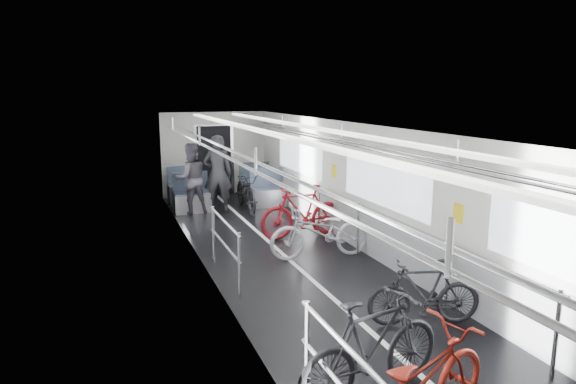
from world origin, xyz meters
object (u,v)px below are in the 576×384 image
object	(u,v)px
bike_right_mid	(321,232)
bike_aisle	(246,191)
bike_left_mid	(372,347)
person_standing	(218,174)
bike_right_far	(302,211)
person_seated	(191,179)
bike_right_near	(424,292)
bike_left_near	(417,383)

from	to	relation	value
bike_right_mid	bike_aisle	xyz separation A→B (m)	(-0.23, 4.19, -0.01)
bike_right_mid	bike_left_mid	bearing A→B (deg)	-13.25
bike_left_mid	person_standing	bearing A→B (deg)	-14.14
bike_right_mid	bike_right_far	bearing A→B (deg)	175.93
bike_right_mid	person_seated	distance (m)	4.61
bike_right_mid	person_standing	size ratio (longest dim) A/B	0.97
bike_left_mid	bike_aisle	bearing A→B (deg)	-19.11
bike_right_far	person_standing	size ratio (longest dim) A/B	0.94
bike_left_mid	bike_right_near	bearing A→B (deg)	-62.26
bike_right_far	bike_aisle	world-z (taller)	bike_right_far
bike_left_near	bike_right_near	size ratio (longest dim) A/B	1.21
bike_right_far	bike_aisle	bearing A→B (deg)	-173.00
bike_right_far	person_standing	xyz separation A→B (m)	(-1.14, 2.82, 0.42)
bike_right_far	bike_right_mid	bearing A→B (deg)	-9.16
person_standing	bike_aisle	bearing A→B (deg)	-167.00
bike_left_mid	bike_aisle	xyz separation A→B (m)	(1.03, 8.33, -0.04)
bike_left_mid	person_seated	bearing A→B (deg)	-9.64
person_standing	bike_left_mid	bearing A→B (deg)	100.89
bike_left_mid	bike_aisle	size ratio (longest dim) A/B	0.95
bike_right_mid	person_standing	world-z (taller)	person_standing
bike_right_near	bike_left_near	bearing A→B (deg)	-21.21
bike_right_near	person_seated	size ratio (longest dim) A/B	0.85
bike_aisle	bike_left_mid	bearing A→B (deg)	-95.27
bike_left_near	bike_right_far	bearing A→B (deg)	-27.83
bike_right_near	bike_aisle	world-z (taller)	bike_aisle
bike_right_far	bike_right_near	bearing A→B (deg)	-1.77
person_standing	bike_right_far	bearing A→B (deg)	125.06
bike_left_mid	bike_right_near	size ratio (longest dim) A/B	1.19
bike_left_mid	bike_right_mid	size ratio (longest dim) A/B	0.93
bike_right_near	bike_right_mid	world-z (taller)	bike_right_mid
bike_right_mid	bike_right_far	xyz separation A→B (m)	(0.19, 1.37, 0.05)
bike_left_mid	bike_aisle	world-z (taller)	bike_left_mid
bike_right_near	bike_right_far	world-z (taller)	bike_right_far
bike_left_near	person_standing	xyz separation A→B (m)	(0.19, 8.93, 0.50)
bike_right_near	person_seated	distance (m)	7.48
bike_right_near	bike_aisle	size ratio (longest dim) A/B	0.80
bike_left_near	bike_right_mid	world-z (taller)	bike_right_mid
bike_left_near	bike_right_far	distance (m)	6.26
bike_right_far	person_seated	bearing A→B (deg)	-149.77
bike_left_near	bike_left_mid	xyz separation A→B (m)	(-0.12, 0.60, 0.06)
person_standing	person_seated	world-z (taller)	person_standing
bike_left_near	person_seated	xyz separation A→B (m)	(-0.47, 9.04, 0.40)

